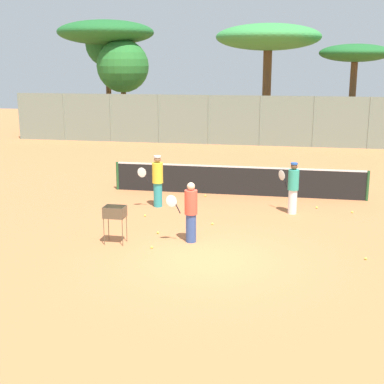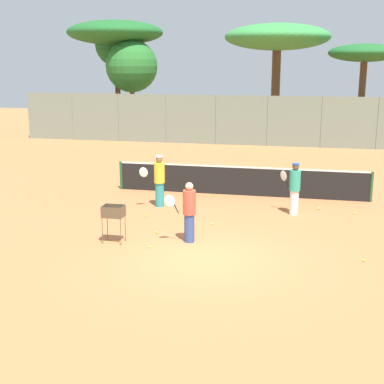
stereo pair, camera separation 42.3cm
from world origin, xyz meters
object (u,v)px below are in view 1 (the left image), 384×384
Objects in this scene: tennis_net at (237,180)px; ball_cart at (115,215)px; player_yellow_shirt at (293,187)px; player_white_outfit at (191,212)px; player_red_cap at (157,180)px.

tennis_net reaches higher than ball_cart.
player_yellow_shirt reaches higher than ball_cart.
player_white_outfit is (-0.66, -5.50, 0.29)m from tennis_net.
player_white_outfit is 2.01m from ball_cart.
player_yellow_shirt is 6.00m from ball_cart.
player_yellow_shirt reaches higher than player_white_outfit.
player_red_cap is (-1.77, 3.36, 0.05)m from player_white_outfit.
ball_cart is (-1.95, -0.48, -0.06)m from player_white_outfit.
ball_cart is (-0.18, -3.84, -0.12)m from player_red_cap.
player_yellow_shirt is (2.66, 3.36, 0.01)m from player_white_outfit.
player_red_cap is at bearing 87.36° from ball_cart.
tennis_net is 5.58× the size of player_yellow_shirt.
player_white_outfit is 1.61× the size of ball_cart.
player_red_cap is (-2.44, -2.14, 0.34)m from tennis_net.
player_white_outfit is 0.99× the size of player_yellow_shirt.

